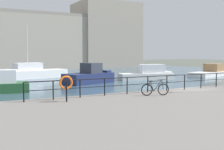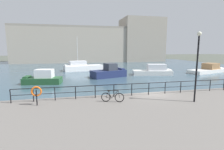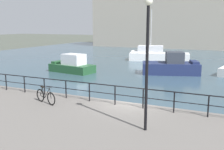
{
  "view_description": "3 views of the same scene",
  "coord_description": "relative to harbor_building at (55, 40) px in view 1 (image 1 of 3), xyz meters",
  "views": [
    {
      "loc": [
        -14.49,
        -15.99,
        3.62
      ],
      "look_at": [
        -3.01,
        5.6,
        1.75
      ],
      "focal_mm": 45.33,
      "sensor_mm": 36.0,
      "label": 1
    },
    {
      "loc": [
        -6.91,
        -14.51,
        5.14
      ],
      "look_at": [
        -2.75,
        4.39,
        2.12
      ],
      "focal_mm": 27.47,
      "sensor_mm": 36.0,
      "label": 2
    },
    {
      "loc": [
        4.98,
        -13.23,
        5.3
      ],
      "look_at": [
        -2.28,
        2.68,
        1.97
      ],
      "focal_mm": 41.7,
      "sensor_mm": 36.0,
      "label": 3
    }
  ],
  "objects": [
    {
      "name": "life_ring_stand",
      "position": [
        -15.58,
        -53.93,
        -4.78
      ],
      "size": [
        0.75,
        0.16,
        1.4
      ],
      "color": "black",
      "rests_on": "quay_promenade"
    },
    {
      "name": "moored_green_narrowboat",
      "position": [
        -11.14,
        -26.59,
        -5.95
      ],
      "size": [
        9.28,
        4.78,
        7.71
      ],
      "rotation": [
        0.0,
        0.0,
        3.36
      ],
      "color": "white",
      "rests_on": "water_basin"
    },
    {
      "name": "parked_bicycle",
      "position": [
        -10.08,
        -54.37,
        -5.36
      ],
      "size": [
        1.7,
        0.6,
        0.98
      ],
      "rotation": [
        0.0,
        0.0,
        -0.31
      ],
      "color": "black",
      "rests_on": "quay_promenade"
    },
    {
      "name": "ground_plane",
      "position": [
        -5.94,
        -52.26,
        -6.81
      ],
      "size": [
        240.0,
        240.0,
        0.0
      ],
      "primitive_type": "plane",
      "color": "#4C5147"
    },
    {
      "name": "water_basin",
      "position": [
        -5.94,
        -22.06,
        -6.81
      ],
      "size": [
        80.0,
        60.0,
        0.01
      ],
      "primitive_type": "cube",
      "color": "#385160",
      "rests_on": "ground_plane"
    },
    {
      "name": "moored_harbor_tender",
      "position": [
        2.16,
        -36.3,
        -6.01
      ],
      "size": [
        7.77,
        3.93,
        2.1
      ],
      "rotation": [
        0.0,
        0.0,
        -0.21
      ],
      "color": "white",
      "rests_on": "water_basin"
    },
    {
      "name": "moored_blue_motorboat",
      "position": [
        15.16,
        -35.66,
        -6.14
      ],
      "size": [
        9.8,
        5.55,
        1.97
      ],
      "rotation": [
        0.0,
        0.0,
        0.3
      ],
      "color": "white",
      "rests_on": "water_basin"
    },
    {
      "name": "harbor_building",
      "position": [
        0.0,
        0.0,
        0.0
      ],
      "size": [
        55.53,
        12.41,
        16.79
      ],
      "color": "#A89E8E",
      "rests_on": "ground_plane"
    },
    {
      "name": "moored_white_yacht",
      "position": [
        -6.8,
        -36.72,
        -5.96
      ],
      "size": [
        6.71,
        4.66,
        2.46
      ],
      "rotation": [
        0.0,
        0.0,
        0.32
      ],
      "color": "navy",
      "rests_on": "water_basin"
    },
    {
      "name": "moored_small_launch",
      "position": [
        -17.42,
        -40.45,
        -6.02
      ],
      "size": [
        5.56,
        3.14,
        2.1
      ],
      "rotation": [
        0.0,
        0.0,
        2.98
      ],
      "color": "#23512D",
      "rests_on": "water_basin"
    },
    {
      "name": "quay_railing",
      "position": [
        -5.68,
        -53.01,
        -5.02
      ],
      "size": [
        23.94,
        0.07,
        1.08
      ],
      "color": "black",
      "rests_on": "quay_promenade"
    }
  ]
}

